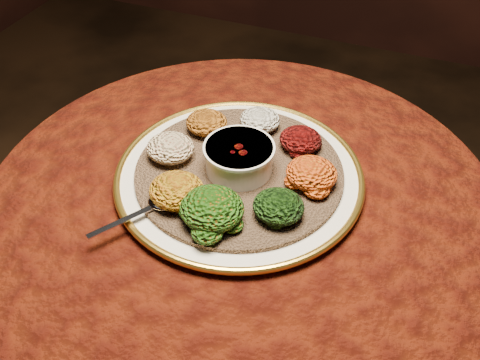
% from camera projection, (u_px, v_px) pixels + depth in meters
% --- Properties ---
extents(table, '(0.96, 0.96, 0.73)m').
position_uv_depth(table, '(241.00, 253.00, 1.12)').
color(table, black).
rests_on(table, ground).
extents(platter, '(0.57, 0.57, 0.02)m').
position_uv_depth(platter, '(239.00, 176.00, 1.01)').
color(platter, silver).
rests_on(platter, table).
extents(injera, '(0.47, 0.47, 0.01)m').
position_uv_depth(injera, '(239.00, 171.00, 1.00)').
color(injera, brown).
rests_on(injera, platter).
extents(stew_bowl, '(0.13, 0.13, 0.05)m').
position_uv_depth(stew_bowl, '(239.00, 156.00, 0.98)').
color(stew_bowl, silver).
rests_on(stew_bowl, injera).
extents(spoon, '(0.10, 0.13, 0.01)m').
position_uv_depth(spoon, '(155.00, 205.00, 0.92)').
color(spoon, silver).
rests_on(spoon, injera).
extents(portion_ayib, '(0.08, 0.08, 0.04)m').
position_uv_depth(portion_ayib, '(260.00, 120.00, 1.08)').
color(portion_ayib, beige).
rests_on(portion_ayib, injera).
extents(portion_kitfo, '(0.08, 0.08, 0.04)m').
position_uv_depth(portion_kitfo, '(301.00, 140.00, 1.03)').
color(portion_kitfo, black).
rests_on(portion_kitfo, injera).
extents(portion_tikil, '(0.09, 0.09, 0.04)m').
position_uv_depth(portion_tikil, '(312.00, 173.00, 0.96)').
color(portion_tikil, orange).
rests_on(portion_tikil, injera).
extents(portion_gomen, '(0.09, 0.08, 0.04)m').
position_uv_depth(portion_gomen, '(278.00, 206.00, 0.90)').
color(portion_gomen, black).
rests_on(portion_gomen, injera).
extents(portion_mixveg, '(0.11, 0.10, 0.05)m').
position_uv_depth(portion_mixveg, '(212.00, 208.00, 0.89)').
color(portion_mixveg, '#AA410B').
rests_on(portion_mixveg, injera).
extents(portion_kik, '(0.10, 0.09, 0.05)m').
position_uv_depth(portion_kik, '(177.00, 190.00, 0.92)').
color(portion_kik, '#AB7A0F').
rests_on(portion_kik, injera).
extents(portion_timatim, '(0.09, 0.09, 0.04)m').
position_uv_depth(portion_timatim, '(170.00, 148.00, 1.01)').
color(portion_timatim, maroon).
rests_on(portion_timatim, injera).
extents(portion_shiro, '(0.08, 0.08, 0.04)m').
position_uv_depth(portion_shiro, '(207.00, 123.00, 1.07)').
color(portion_shiro, '#A05513').
rests_on(portion_shiro, injera).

